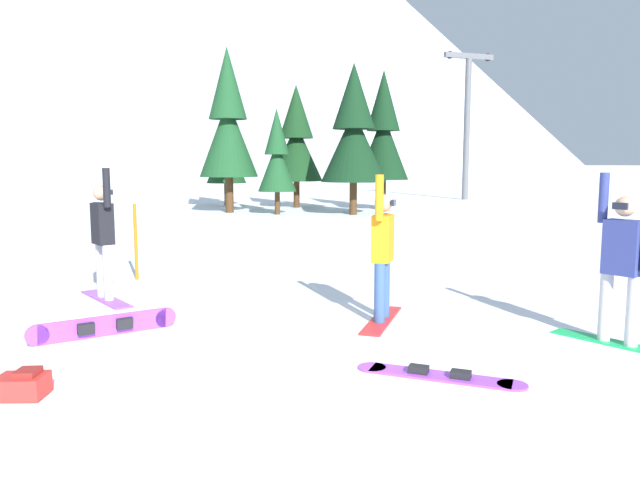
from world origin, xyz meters
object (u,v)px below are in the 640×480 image
ski_lift_tower (467,115)px  pine_tree_tall (228,123)px  trail_marker_pole (136,242)px  pine_tree_leaning (383,134)px  backpack_red (22,385)px  loose_snowboard_near_right (105,326)px  snowboarder_midground (383,253)px  pine_tree_short (296,141)px  pine_tree_twin (226,150)px  loose_snowboard_near_left (439,375)px  snowboarder_foreground (622,265)px  pine_tree_young (277,157)px  snowboarder_background (103,238)px  pine_tree_broad (354,133)px

ski_lift_tower → pine_tree_tall: bearing=-162.3°
trail_marker_pole → pine_tree_leaning: bearing=50.1°
trail_marker_pole → pine_tree_tall: 15.74m
backpack_red → trail_marker_pole: trail_marker_pole is taller
loose_snowboard_near_right → trail_marker_pole: (0.57, 3.80, 0.57)m
snowboarder_midground → pine_tree_short: size_ratio=0.34×
ski_lift_tower → pine_tree_twin: bearing=-179.6°
snowboarder_midground → pine_tree_short: pine_tree_short is taller
loose_snowboard_near_left → backpack_red: (-3.94, 0.84, 0.10)m
loose_snowboard_near_right → pine_tree_twin: pine_tree_twin is taller
snowboarder_foreground → trail_marker_pole: (-5.23, 6.20, -0.27)m
snowboarder_midground → pine_tree_short: bearing=75.8°
pine_tree_tall → pine_tree_leaning: size_ratio=1.12×
pine_tree_young → pine_tree_short: bearing=61.0°
loose_snowboard_near_right → pine_tree_young: pine_tree_young is taller
snowboarder_background → pine_tree_short: (8.87, 18.21, 2.21)m
loose_snowboard_near_left → pine_tree_tall: (2.00, 21.18, 3.84)m
pine_tree_young → pine_tree_leaning: 5.44m
trail_marker_pole → pine_tree_young: (6.36, 13.09, 1.70)m
trail_marker_pole → ski_lift_tower: 28.03m
snowboarder_midground → ski_lift_tower: bearing=55.0°
pine_tree_broad → ski_lift_tower: 12.94m
snowboarder_foreground → pine_tree_young: pine_tree_young is taller
snowboarder_background → pine_tree_broad: pine_tree_broad is taller
backpack_red → loose_snowboard_near_right: bearing=68.2°
snowboarder_foreground → pine_tree_broad: pine_tree_broad is taller
loose_snowboard_near_left → pine_tree_twin: (2.78, 25.87, 2.80)m
loose_snowboard_near_left → pine_tree_short: bearing=76.2°
snowboarder_background → backpack_red: snowboarder_background is taller
loose_snowboard_near_left → pine_tree_short: pine_tree_short is taller
loose_snowboard_near_left → pine_tree_young: bearing=79.2°
ski_lift_tower → pine_tree_leaning: bearing=-145.2°
snowboarder_midground → backpack_red: 4.63m
snowboarder_midground → trail_marker_pole: (-3.04, 4.25, -0.24)m
pine_tree_twin → ski_lift_tower: size_ratio=0.61×
snowboarder_background → pine_tree_broad: size_ratio=0.34×
snowboarder_background → pine_tree_twin: (5.97, 20.99, 1.82)m
loose_snowboard_near_left → pine_tree_broad: size_ratio=0.24×
pine_tree_short → pine_tree_leaning: size_ratio=0.92×
trail_marker_pole → pine_tree_short: pine_tree_short is taller
snowboarder_background → trail_marker_pole: 1.71m
trail_marker_pole → pine_tree_twin: pine_tree_twin is taller
trail_marker_pole → pine_tree_young: bearing=64.1°
snowboarder_foreground → snowboarder_background: 7.40m
trail_marker_pole → pine_tree_young: pine_tree_young is taller
trail_marker_pole → pine_tree_short: 18.75m
snowboarder_background → ski_lift_tower: 29.50m
loose_snowboard_near_right → pine_tree_tall: size_ratio=0.25×
snowboarder_midground → pine_tree_tall: 19.25m
snowboarder_foreground → pine_tree_young: 19.38m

